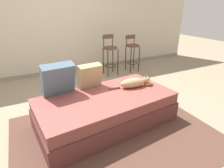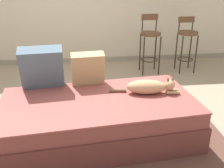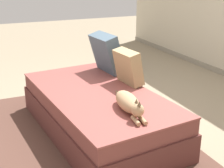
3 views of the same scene
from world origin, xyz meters
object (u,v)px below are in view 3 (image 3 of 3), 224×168
throw_pillow_middle (129,67)px  couch (98,111)px  throw_pillow_corner (107,53)px  cat (129,103)px

throw_pillow_middle → couch: bearing=-77.5°
throw_pillow_corner → cat: throw_pillow_corner is taller
throw_pillow_corner → cat: bearing=-13.5°
throw_pillow_middle → cat: size_ratio=0.52×
throw_pillow_corner → throw_pillow_middle: size_ratio=1.25×
throw_pillow_corner → cat: size_ratio=0.65×
couch → throw_pillow_corner: size_ratio=4.32×
couch → cat: bearing=8.9°
cat → couch: bearing=-171.1°
couch → cat: size_ratio=2.80×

